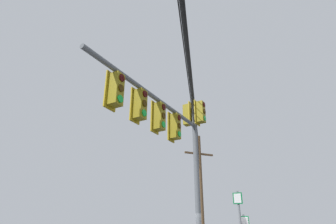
{
  "coord_description": "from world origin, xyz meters",
  "views": [
    {
      "loc": [
        10.62,
        -2.24,
        2.03
      ],
      "look_at": [
        2.27,
        -1.93,
        5.65
      ],
      "focal_mm": 28.61,
      "sensor_mm": 36.0,
      "label": 1
    }
  ],
  "objects": [
    {
      "name": "signal_mast_assembly",
      "position": [
        1.87,
        -1.69,
        5.06
      ],
      "size": [
        5.52,
        3.76,
        6.91
      ],
      "color": "slate",
      "rests_on": "ground"
    },
    {
      "name": "utility_pole_wooden",
      "position": [
        -7.99,
        0.66,
        4.22
      ],
      "size": [
        0.92,
        2.15,
        8.2
      ],
      "color": "brown",
      "rests_on": "ground"
    },
    {
      "name": "overhead_wire_span",
      "position": [
        1.3,
        -0.93,
        6.69
      ],
      "size": [
        18.58,
        3.2,
        2.57
      ],
      "color": "black"
    }
  ]
}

